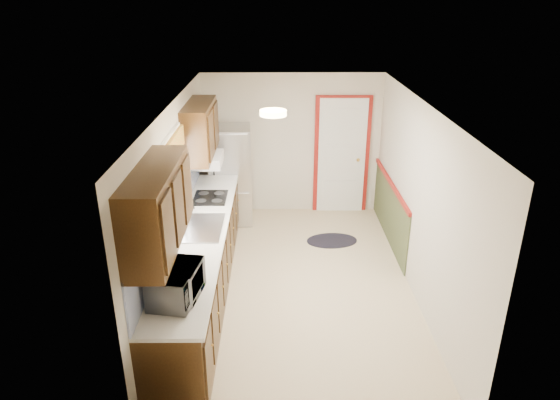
{
  "coord_description": "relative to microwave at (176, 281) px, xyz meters",
  "views": [
    {
      "loc": [
        -0.27,
        -5.68,
        3.61
      ],
      "look_at": [
        -0.22,
        0.18,
        1.15
      ],
      "focal_mm": 32.0,
      "sensor_mm": 36.0,
      "label": 1
    }
  ],
  "objects": [
    {
      "name": "rug",
      "position": [
        1.8,
        2.97,
        -1.13
      ],
      "size": [
        0.84,
        0.58,
        0.01
      ],
      "primitive_type": "ellipsoid",
      "rotation": [
        0.0,
        0.0,
        0.1
      ],
      "color": "black",
      "rests_on": "ground"
    },
    {
      "name": "ceiling_fixture",
      "position": [
        0.9,
        1.51,
        1.22
      ],
      "size": [
        0.3,
        0.3,
        0.06
      ],
      "primitive_type": "cylinder",
      "color": "#FFD88C",
      "rests_on": "room_shell"
    },
    {
      "name": "cooktop",
      "position": [
        0.01,
        2.46,
        -0.19
      ],
      "size": [
        0.46,
        0.55,
        0.02
      ],
      "primitive_type": "cube",
      "color": "black",
      "rests_on": "kitchen_run"
    },
    {
      "name": "kitchen_run",
      "position": [
        -0.04,
        1.42,
        -0.33
      ],
      "size": [
        0.63,
        4.0,
        2.2
      ],
      "color": "#321D0B",
      "rests_on": "ground"
    },
    {
      "name": "microwave",
      "position": [
        0.0,
        0.0,
        0.0
      ],
      "size": [
        0.41,
        0.62,
        0.39
      ],
      "primitive_type": "imported",
      "rotation": [
        0.0,
        0.0,
        1.41
      ],
      "color": "white",
      "rests_on": "kitchen_run"
    },
    {
      "name": "refrigerator",
      "position": [
        0.18,
        3.76,
        -0.33
      ],
      "size": [
        0.72,
        0.7,
        1.62
      ],
      "rotation": [
        0.0,
        0.0,
        0.06
      ],
      "color": "#B7B7BC",
      "rests_on": "ground"
    },
    {
      "name": "back_wall_trim",
      "position": [
        2.19,
        3.92,
        -0.25
      ],
      "size": [
        1.12,
        2.3,
        2.08
      ],
      "color": "maroon",
      "rests_on": "ground"
    },
    {
      "name": "room_shell",
      "position": [
        1.2,
        1.71,
        0.06
      ],
      "size": [
        3.2,
        5.2,
        2.52
      ],
      "color": "beige",
      "rests_on": "ground"
    }
  ]
}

